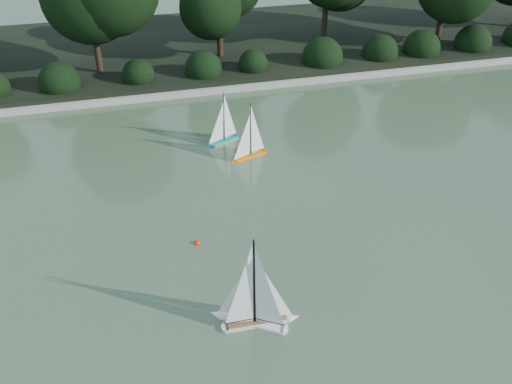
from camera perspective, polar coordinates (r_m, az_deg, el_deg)
ground at (r=10.24m, az=4.42°, el=-9.50°), size 80.00×80.00×0.00m
pond_coping at (r=17.67m, az=-5.13°, el=10.05°), size 40.00×0.35×0.18m
far_bank at (r=21.36m, az=-7.20°, el=14.15°), size 40.00×8.00×0.30m
shrub_hedge at (r=18.37m, az=-5.72°, el=12.12°), size 29.10×1.10×1.10m
sailboat_white_a at (r=9.42m, az=-0.99°, el=-11.56°), size 1.22×0.89×1.84m
sailboat_white_b at (r=9.40m, az=0.73°, el=-11.71°), size 1.33×0.25×1.82m
sailboat_orange at (r=13.92m, az=-0.90°, el=4.29°), size 1.07×0.54×1.50m
sailboat_teal at (r=14.68m, az=-3.57°, el=5.77°), size 1.02×0.56×1.45m
race_buoy at (r=11.24m, az=-5.92°, el=-5.13°), size 0.14×0.14×0.14m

